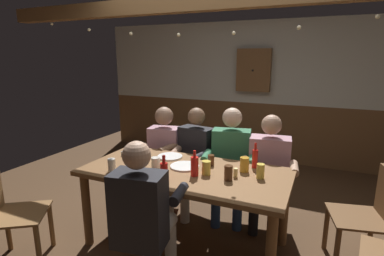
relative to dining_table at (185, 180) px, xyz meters
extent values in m
plane|color=#4C331E|center=(0.00, 0.12, -0.66)|extent=(6.84, 6.84, 0.00)
cube|color=beige|center=(0.00, 2.84, 1.02)|extent=(5.70, 0.12, 1.36)
cube|color=brown|center=(0.00, 2.84, -0.16)|extent=(5.70, 0.12, 1.00)
cube|color=brown|center=(0.00, 0.52, 1.62)|extent=(5.13, 0.14, 0.16)
cube|color=brown|center=(0.00, 0.00, 0.08)|extent=(1.88, 0.91, 0.04)
cylinder|color=brown|center=(-0.86, -0.37, -0.30)|extent=(0.08, 0.08, 0.72)
cylinder|color=brown|center=(-0.86, 0.37, -0.30)|extent=(0.08, 0.08, 0.72)
cylinder|color=brown|center=(0.86, 0.37, -0.30)|extent=(0.08, 0.08, 0.72)
cube|color=#B78493|center=(-0.63, 0.75, 0.04)|extent=(0.40, 0.29, 0.48)
sphere|color=#9E755B|center=(-0.63, 0.75, 0.42)|extent=(0.22, 0.22, 0.22)
cylinder|color=#AD1919|center=(-0.51, 0.65, -0.18)|extent=(0.19, 0.39, 0.13)
cylinder|color=#AD1919|center=(-0.71, 0.61, -0.18)|extent=(0.19, 0.39, 0.13)
cylinder|color=#AD1919|center=(-0.48, 0.46, -0.45)|extent=(0.10, 0.10, 0.42)
cylinder|color=#AD1919|center=(-0.68, 0.43, -0.45)|extent=(0.10, 0.10, 0.42)
cylinder|color=#9E755B|center=(-0.38, 0.54, 0.06)|extent=(0.13, 0.29, 0.08)
cylinder|color=#9E755B|center=(-0.80, 0.47, 0.06)|extent=(0.13, 0.29, 0.08)
cube|color=black|center=(-0.21, 0.75, 0.06)|extent=(0.43, 0.28, 0.52)
sphere|color=brown|center=(-0.21, 0.75, 0.45)|extent=(0.20, 0.20, 0.20)
cylinder|color=silver|center=(-0.13, 0.57, -0.18)|extent=(0.21, 0.45, 0.13)
cylinder|color=silver|center=(-0.35, 0.62, -0.18)|extent=(0.21, 0.45, 0.13)
cylinder|color=silver|center=(-0.18, 0.36, -0.45)|extent=(0.10, 0.10, 0.42)
cylinder|color=silver|center=(-0.39, 0.41, -0.45)|extent=(0.10, 0.10, 0.42)
cylinder|color=black|center=(-0.03, 0.47, 0.09)|extent=(0.13, 0.29, 0.08)
cylinder|color=brown|center=(-0.48, 0.56, 0.09)|extent=(0.13, 0.29, 0.08)
cube|color=#33724C|center=(0.21, 0.75, 0.07)|extent=(0.45, 0.29, 0.53)
sphere|color=beige|center=(0.21, 0.75, 0.47)|extent=(0.21, 0.21, 0.21)
cylinder|color=#2D4C84|center=(0.35, 0.64, -0.18)|extent=(0.20, 0.40, 0.13)
cylinder|color=#2D4C84|center=(0.13, 0.60, -0.18)|extent=(0.20, 0.40, 0.13)
cylinder|color=#2D4C84|center=(0.39, 0.45, -0.45)|extent=(0.10, 0.10, 0.42)
cylinder|color=#2D4C84|center=(0.16, 0.41, -0.45)|extent=(0.10, 0.10, 0.42)
cylinder|color=#33724C|center=(0.49, 0.56, 0.09)|extent=(0.13, 0.29, 0.08)
cylinder|color=#33724C|center=(0.03, 0.47, 0.09)|extent=(0.13, 0.29, 0.08)
cube|color=#B78493|center=(0.63, 0.75, 0.05)|extent=(0.44, 0.29, 0.50)
sphere|color=tan|center=(0.63, 0.75, 0.43)|extent=(0.21, 0.21, 0.21)
cylinder|color=black|center=(0.76, 0.64, -0.18)|extent=(0.18, 0.39, 0.13)
cylinder|color=black|center=(0.54, 0.61, -0.18)|extent=(0.18, 0.39, 0.13)
cylinder|color=black|center=(0.79, 0.46, -0.45)|extent=(0.10, 0.10, 0.42)
cylinder|color=black|center=(0.56, 0.43, -0.45)|extent=(0.10, 0.10, 0.42)
cylinder|color=tan|center=(0.90, 0.53, 0.07)|extent=(0.12, 0.29, 0.08)
cylinder|color=tan|center=(0.43, 0.47, 0.07)|extent=(0.12, 0.29, 0.08)
cube|color=black|center=(0.00, -0.75, 0.07)|extent=(0.40, 0.29, 0.54)
sphere|color=tan|center=(0.00, -0.75, 0.47)|extent=(0.19, 0.19, 0.19)
cylinder|color=silver|center=(-0.13, -0.62, -0.18)|extent=(0.20, 0.44, 0.13)
cylinder|color=silver|center=(0.07, -0.59, -0.18)|extent=(0.20, 0.44, 0.13)
cylinder|color=silver|center=(-0.16, -0.41, -0.45)|extent=(0.10, 0.10, 0.42)
cylinder|color=silver|center=(0.04, -0.38, -0.45)|extent=(0.10, 0.10, 0.42)
cylinder|color=tan|center=(-0.25, -0.54, 0.10)|extent=(0.13, 0.29, 0.08)
cylinder|color=black|center=(0.17, -0.47, 0.10)|extent=(0.13, 0.29, 0.08)
cube|color=brown|center=(-1.21, -0.80, -0.21)|extent=(0.61, 0.61, 0.02)
cylinder|color=brown|center=(-1.15, -0.54, -0.44)|extent=(0.04, 0.04, 0.44)
cylinder|color=brown|center=(-0.94, -0.86, -0.44)|extent=(0.04, 0.04, 0.44)
cylinder|color=brown|center=(-1.47, -0.75, -0.44)|extent=(0.04, 0.04, 0.44)
cube|color=brown|center=(1.46, 0.32, -0.21)|extent=(0.52, 0.52, 0.02)
cylinder|color=brown|center=(1.31, 0.09, -0.44)|extent=(0.04, 0.04, 0.44)
cylinder|color=brown|center=(1.23, 0.47, -0.44)|extent=(0.04, 0.04, 0.44)
cylinder|color=brown|center=(1.60, 0.55, -0.44)|extent=(0.04, 0.04, 0.44)
cylinder|color=#F9E08C|center=(0.47, 0.02, 0.14)|extent=(0.04, 0.04, 0.08)
cube|color=#B2B7BC|center=(-0.71, 0.14, 0.13)|extent=(0.14, 0.10, 0.05)
cylinder|color=white|center=(-0.30, 0.27, 0.11)|extent=(0.26, 0.26, 0.01)
cylinder|color=white|center=(-0.04, 0.07, 0.11)|extent=(0.27, 0.27, 0.01)
cylinder|color=red|center=(0.13, -0.09, 0.19)|extent=(0.07, 0.07, 0.17)
cylinder|color=red|center=(0.13, -0.09, 0.30)|extent=(0.03, 0.03, 0.06)
cylinder|color=red|center=(0.57, 0.32, 0.19)|extent=(0.05, 0.05, 0.17)
cylinder|color=red|center=(0.57, 0.32, 0.31)|extent=(0.02, 0.02, 0.07)
cylinder|color=red|center=(-0.07, -0.26, 0.17)|extent=(0.07, 0.07, 0.14)
cylinder|color=red|center=(-0.07, -0.26, 0.28)|extent=(0.03, 0.03, 0.07)
cylinder|color=#4C2D19|center=(0.17, 0.21, 0.15)|extent=(0.06, 0.06, 0.10)
cylinder|color=white|center=(-0.27, -0.06, 0.15)|extent=(0.08, 0.08, 0.10)
cylinder|color=#E5C64C|center=(0.22, -0.02, 0.16)|extent=(0.08, 0.08, 0.12)
cylinder|color=gold|center=(0.50, 0.19, 0.17)|extent=(0.08, 0.08, 0.13)
cylinder|color=#E5C64C|center=(0.67, 0.09, 0.16)|extent=(0.07, 0.07, 0.13)
cylinder|color=#4C2D19|center=(0.43, -0.06, 0.17)|extent=(0.07, 0.07, 0.13)
cylinder|color=white|center=(-0.59, -0.30, 0.16)|extent=(0.07, 0.07, 0.12)
cube|color=brown|center=(-0.02, 2.71, 0.90)|extent=(0.56, 0.12, 0.70)
sphere|color=black|center=(-0.02, 2.64, 0.90)|extent=(0.03, 0.03, 0.03)
sphere|color=#F9EAB2|center=(-2.00, 0.47, 1.50)|extent=(0.04, 0.04, 0.04)
sphere|color=#F9EAB2|center=(-1.43, 0.47, 1.41)|extent=(0.04, 0.04, 0.04)
sphere|color=#F9EAB2|center=(-0.86, 0.47, 1.35)|extent=(0.04, 0.04, 0.04)
sphere|color=#F9EAB2|center=(-0.29, 0.47, 1.32)|extent=(0.04, 0.04, 0.04)
sphere|color=#F9EAB2|center=(0.29, 0.47, 1.32)|extent=(0.04, 0.04, 0.04)
sphere|color=#F9EAB2|center=(0.86, 0.47, 1.35)|extent=(0.04, 0.04, 0.04)
sphere|color=#F9EAB2|center=(1.43, 0.47, 1.41)|extent=(0.04, 0.04, 0.04)
camera|label=1|loc=(1.11, -2.35, 1.11)|focal=28.25mm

